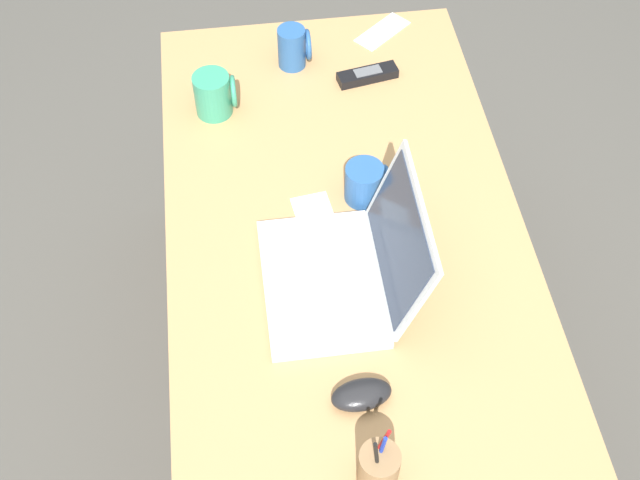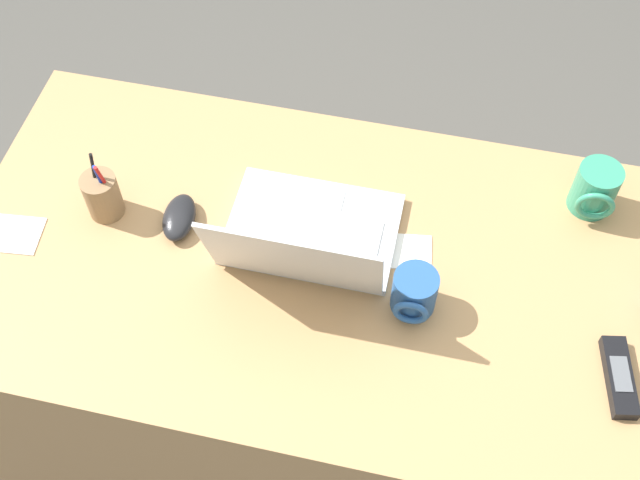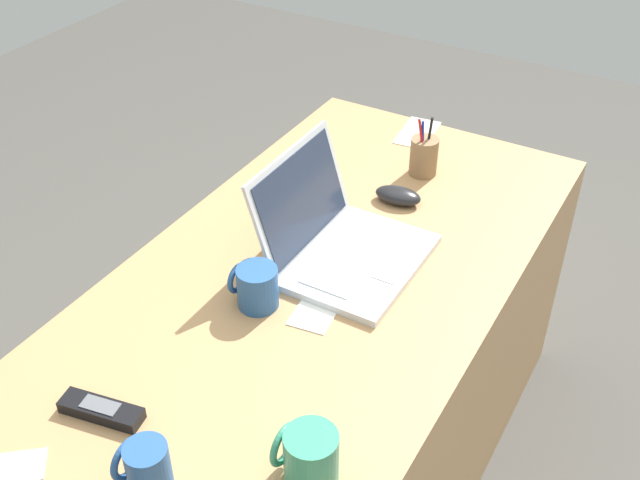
{
  "view_description": "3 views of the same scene",
  "coord_description": "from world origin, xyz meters",
  "px_view_note": "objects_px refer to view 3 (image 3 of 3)",
  "views": [
    {
      "loc": [
        1.02,
        -0.2,
        2.11
      ],
      "look_at": [
        0.02,
        -0.07,
        0.78
      ],
      "focal_mm": 45.91,
      "sensor_mm": 36.0,
      "label": 1
    },
    {
      "loc": [
        -0.14,
        0.84,
        2.06
      ],
      "look_at": [
        0.06,
        -0.03,
        0.75
      ],
      "focal_mm": 45.81,
      "sensor_mm": 36.0,
      "label": 2
    },
    {
      "loc": [
        -1.12,
        -0.66,
        1.77
      ],
      "look_at": [
        0.03,
        0.0,
        0.79
      ],
      "focal_mm": 43.38,
      "sensor_mm": 36.0,
      "label": 3
    }
  ],
  "objects_px": {
    "computer_mouse": "(398,196)",
    "coffee_mug_tall": "(256,287)",
    "coffee_mug_spare": "(309,458)",
    "cordless_phone": "(101,410)",
    "coffee_mug_white": "(147,470)",
    "laptop": "(342,241)",
    "pen_holder": "(424,156)"
  },
  "relations": [
    {
      "from": "computer_mouse",
      "to": "coffee_mug_tall",
      "type": "distance_m",
      "value": 0.5
    },
    {
      "from": "computer_mouse",
      "to": "coffee_mug_tall",
      "type": "height_order",
      "value": "coffee_mug_tall"
    },
    {
      "from": "pen_holder",
      "to": "computer_mouse",
      "type": "bearing_deg",
      "value": -179.04
    },
    {
      "from": "laptop",
      "to": "cordless_phone",
      "type": "distance_m",
      "value": 0.62
    },
    {
      "from": "laptop",
      "to": "computer_mouse",
      "type": "bearing_deg",
      "value": -2.52
    },
    {
      "from": "laptop",
      "to": "pen_holder",
      "type": "xyz_separation_m",
      "value": [
        0.42,
        -0.01,
        0.0
      ]
    },
    {
      "from": "coffee_mug_spare",
      "to": "pen_holder",
      "type": "bearing_deg",
      "value": 13.28
    },
    {
      "from": "coffee_mug_spare",
      "to": "cordless_phone",
      "type": "bearing_deg",
      "value": 99.74
    },
    {
      "from": "pen_holder",
      "to": "coffee_mug_white",
      "type": "bearing_deg",
      "value": -178.98
    },
    {
      "from": "laptop",
      "to": "pen_holder",
      "type": "height_order",
      "value": "laptop"
    },
    {
      "from": "coffee_mug_tall",
      "to": "pen_holder",
      "type": "height_order",
      "value": "pen_holder"
    },
    {
      "from": "cordless_phone",
      "to": "laptop",
      "type": "bearing_deg",
      "value": -13.75
    },
    {
      "from": "coffee_mug_white",
      "to": "coffee_mug_tall",
      "type": "bearing_deg",
      "value": 12.91
    },
    {
      "from": "cordless_phone",
      "to": "pen_holder",
      "type": "relative_size",
      "value": 0.97
    },
    {
      "from": "laptop",
      "to": "coffee_mug_spare",
      "type": "relative_size",
      "value": 3.13
    },
    {
      "from": "cordless_phone",
      "to": "coffee_mug_tall",
      "type": "bearing_deg",
      "value": -10.5
    },
    {
      "from": "laptop",
      "to": "computer_mouse",
      "type": "distance_m",
      "value": 0.27
    },
    {
      "from": "coffee_mug_tall",
      "to": "coffee_mug_spare",
      "type": "distance_m",
      "value": 0.45
    },
    {
      "from": "cordless_phone",
      "to": "pen_holder",
      "type": "height_order",
      "value": "pen_holder"
    },
    {
      "from": "coffee_mug_tall",
      "to": "cordless_phone",
      "type": "distance_m",
      "value": 0.39
    },
    {
      "from": "coffee_mug_white",
      "to": "coffee_mug_spare",
      "type": "distance_m",
      "value": 0.25
    },
    {
      "from": "computer_mouse",
      "to": "coffee_mug_white",
      "type": "distance_m",
      "value": 0.95
    },
    {
      "from": "coffee_mug_tall",
      "to": "coffee_mug_spare",
      "type": "relative_size",
      "value": 0.9
    },
    {
      "from": "coffee_mug_white",
      "to": "coffee_mug_tall",
      "type": "xyz_separation_m",
      "value": [
        0.46,
        0.11,
        -0.01
      ]
    },
    {
      "from": "computer_mouse",
      "to": "coffee_mug_tall",
      "type": "bearing_deg",
      "value": 163.69
    },
    {
      "from": "computer_mouse",
      "to": "coffee_mug_spare",
      "type": "relative_size",
      "value": 1.07
    },
    {
      "from": "computer_mouse",
      "to": "pen_holder",
      "type": "height_order",
      "value": "pen_holder"
    },
    {
      "from": "coffee_mug_spare",
      "to": "cordless_phone",
      "type": "xyz_separation_m",
      "value": [
        -0.07,
        0.38,
        -0.04
      ]
    },
    {
      "from": "computer_mouse",
      "to": "cordless_phone",
      "type": "xyz_separation_m",
      "value": [
        -0.87,
        0.16,
        -0.01
      ]
    },
    {
      "from": "computer_mouse",
      "to": "pen_holder",
      "type": "relative_size",
      "value": 0.7
    },
    {
      "from": "coffee_mug_tall",
      "to": "coffee_mug_white",
      "type": "bearing_deg",
      "value": -167.09
    },
    {
      "from": "cordless_phone",
      "to": "pen_holder",
      "type": "distance_m",
      "value": 1.04
    }
  ]
}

